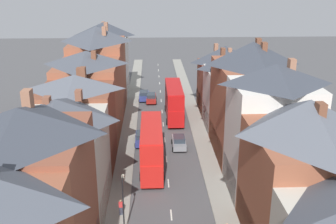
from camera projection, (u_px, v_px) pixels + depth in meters
name	position (u px, v px, depth m)	size (l,w,h in m)	color
pavement_left	(128.00, 134.00, 55.96)	(2.20, 104.00, 0.14)	gray
pavement_right	(200.00, 133.00, 56.37)	(2.20, 104.00, 0.14)	gray
centre_line_dashes	(165.00, 140.00, 54.30)	(0.14, 97.80, 0.01)	silver
terrace_row_left	(75.00, 121.00, 43.31)	(8.00, 76.02, 14.37)	#BCB7A8
terrace_row_right	(275.00, 144.00, 37.91)	(8.00, 64.29, 14.28)	#B2704C
double_decker_bus_lead	(174.00, 101.00, 61.73)	(2.74, 10.80, 5.30)	red
double_decker_bus_mid_street	(151.00, 146.00, 45.50)	(2.74, 10.80, 5.30)	red
car_near_blue	(179.00, 142.00, 51.62)	(1.90, 4.07, 1.65)	gray
car_near_silver	(144.00, 95.00, 71.46)	(1.90, 4.50, 1.66)	navy
car_parked_left_a	(151.00, 98.00, 70.20)	(1.90, 4.51, 1.60)	maroon
car_mid_black	(142.00, 138.00, 52.85)	(1.90, 4.42, 1.65)	navy
car_mid_white	(177.00, 92.00, 73.83)	(1.90, 4.26, 1.66)	black
pedestrian_mid_right	(121.00, 207.00, 36.81)	(0.36, 0.22, 1.61)	#3D4256
street_lamp	(123.00, 202.00, 33.51)	(0.20, 1.12, 5.50)	black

